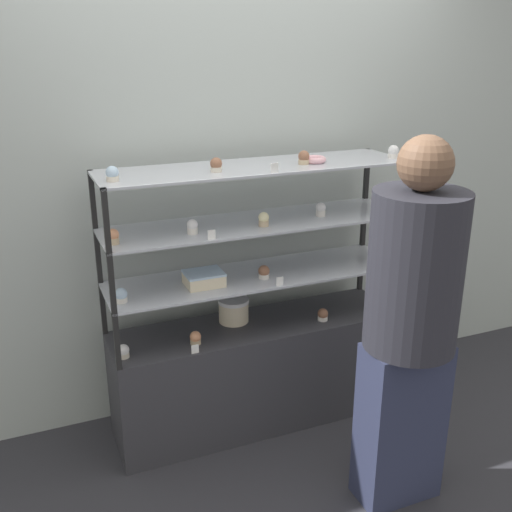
{
  "coord_description": "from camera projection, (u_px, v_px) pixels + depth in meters",
  "views": [
    {
      "loc": [
        -1.08,
        -2.62,
        1.98
      ],
      "look_at": [
        0.0,
        0.0,
        0.96
      ],
      "focal_mm": 42.0,
      "sensor_mm": 36.0,
      "label": 1
    }
  ],
  "objects": [
    {
      "name": "back_wall",
      "position": [
        231.0,
        176.0,
        3.2
      ],
      "size": [
        8.0,
        0.05,
        2.6
      ],
      "color": "#A8B2AD",
      "rests_on": "ground_plane"
    },
    {
      "name": "price_tag_3",
      "position": [
        275.0,
        168.0,
        2.69
      ],
      "size": [
        0.04,
        0.0,
        0.04
      ],
      "color": "white",
      "rests_on": "display_riser_upper"
    },
    {
      "name": "price_tag_0",
      "position": [
        195.0,
        349.0,
        2.83
      ],
      "size": [
        0.04,
        0.0,
        0.04
      ],
      "color": "white",
      "rests_on": "display_base"
    },
    {
      "name": "cupcake_10",
      "position": [
        321.0,
        209.0,
        3.03
      ],
      "size": [
        0.05,
        0.05,
        0.07
      ],
      "color": "white",
      "rests_on": "display_riser_middle"
    },
    {
      "name": "cupcake_14",
      "position": [
        304.0,
        158.0,
        2.88
      ],
      "size": [
        0.05,
        0.05,
        0.07
      ],
      "color": "#CCB28C",
      "rests_on": "display_riser_upper"
    },
    {
      "name": "cupcake_6",
      "position": [
        381.0,
        255.0,
        3.23
      ],
      "size": [
        0.06,
        0.06,
        0.07
      ],
      "color": "#CCB28C",
      "rests_on": "display_riser_lower"
    },
    {
      "name": "sheet_cake_frosted",
      "position": [
        204.0,
        278.0,
        2.9
      ],
      "size": [
        0.18,
        0.15,
        0.07
      ],
      "color": "beige",
      "rests_on": "display_riser_lower"
    },
    {
      "name": "display_riser_middle",
      "position": [
        256.0,
        225.0,
        2.96
      ],
      "size": [
        1.52,
        0.41,
        0.28
      ],
      "color": "black",
      "rests_on": "display_riser_lower"
    },
    {
      "name": "customer_figure",
      "position": [
        410.0,
        321.0,
        2.49
      ],
      "size": [
        0.39,
        0.39,
        1.65
      ],
      "color": "#282D47",
      "rests_on": "ground_plane"
    },
    {
      "name": "cupcake_2",
      "position": [
        323.0,
        315.0,
        3.17
      ],
      "size": [
        0.06,
        0.06,
        0.07
      ],
      "color": "white",
      "rests_on": "display_base"
    },
    {
      "name": "cupcake_3",
      "position": [
        373.0,
        300.0,
        3.34
      ],
      "size": [
        0.06,
        0.06,
        0.07
      ],
      "color": "white",
      "rests_on": "display_base"
    },
    {
      "name": "display_riser_upper",
      "position": [
        256.0,
        169.0,
        2.86
      ],
      "size": [
        1.52,
        0.41,
        0.28
      ],
      "color": "black",
      "rests_on": "display_riser_middle"
    },
    {
      "name": "cupcake_15",
      "position": [
        393.0,
        152.0,
        3.03
      ],
      "size": [
        0.05,
        0.05,
        0.07
      ],
      "color": "white",
      "rests_on": "display_riser_upper"
    },
    {
      "name": "cupcake_13",
      "position": [
        216.0,
        165.0,
        2.71
      ],
      "size": [
        0.05,
        0.05,
        0.07
      ],
      "color": "beige",
      "rests_on": "display_riser_upper"
    },
    {
      "name": "cupcake_4",
      "position": [
        121.0,
        296.0,
        2.71
      ],
      "size": [
        0.06,
        0.06,
        0.07
      ],
      "color": "white",
      "rests_on": "display_riser_lower"
    },
    {
      "name": "cupcake_7",
      "position": [
        113.0,
        237.0,
        2.62
      ],
      "size": [
        0.05,
        0.05,
        0.07
      ],
      "color": "#CCB28C",
      "rests_on": "display_riser_middle"
    },
    {
      "name": "cupcake_5",
      "position": [
        264.0,
        272.0,
        2.98
      ],
      "size": [
        0.06,
        0.06,
        0.07
      ],
      "color": "white",
      "rests_on": "display_riser_lower"
    },
    {
      "name": "ground_plane",
      "position": [
        256.0,
        417.0,
        3.34
      ],
      "size": [
        20.0,
        20.0,
        0.0
      ],
      "primitive_type": "plane",
      "color": "#2D2D33"
    },
    {
      "name": "price_tag_2",
      "position": [
        212.0,
        235.0,
        2.68
      ],
      "size": [
        0.04,
        0.0,
        0.04
      ],
      "color": "white",
      "rests_on": "display_riser_middle"
    },
    {
      "name": "cupcake_8",
      "position": [
        192.0,
        227.0,
        2.75
      ],
      "size": [
        0.05,
        0.05,
        0.07
      ],
      "color": "white",
      "rests_on": "display_riser_middle"
    },
    {
      "name": "cupcake_0",
      "position": [
        123.0,
        351.0,
        2.79
      ],
      "size": [
        0.06,
        0.06,
        0.07
      ],
      "color": "beige",
      "rests_on": "display_base"
    },
    {
      "name": "display_base",
      "position": [
        256.0,
        372.0,
        3.24
      ],
      "size": [
        1.52,
        0.41,
        0.58
      ],
      "color": "#333338",
      "rests_on": "ground_plane"
    },
    {
      "name": "display_riser_lower",
      "position": [
        256.0,
        277.0,
        3.05
      ],
      "size": [
        1.52,
        0.41,
        0.28
      ],
      "color": "black",
      "rests_on": "display_base"
    },
    {
      "name": "layer_cake_centerpiece",
      "position": [
        234.0,
        310.0,
        3.14
      ],
      "size": [
        0.16,
        0.16,
        0.13
      ],
      "color": "beige",
      "rests_on": "display_base"
    },
    {
      "name": "cupcake_12",
      "position": [
        112.0,
        174.0,
        2.53
      ],
      "size": [
        0.05,
        0.05,
        0.07
      ],
      "color": "beige",
      "rests_on": "display_riser_upper"
    },
    {
      "name": "cupcake_11",
      "position": [
        383.0,
        203.0,
        3.16
      ],
      "size": [
        0.05,
        0.05,
        0.07
      ],
      "color": "beige",
      "rests_on": "display_riser_middle"
    },
    {
      "name": "cupcake_1",
      "position": [
        195.0,
        338.0,
        2.92
      ],
      "size": [
        0.06,
        0.06,
        0.07
      ],
      "color": "#CCB28C",
      "rests_on": "display_base"
    },
    {
      "name": "cupcake_9",
      "position": [
        264.0,
        219.0,
        2.87
      ],
      "size": [
        0.05,
        0.05,
        0.07
      ],
      "color": "#CCB28C",
      "rests_on": "display_riser_middle"
    },
    {
      "name": "donut_glazed",
      "position": [
        315.0,
        159.0,
        2.92
      ],
      "size": [
        0.11,
        0.11,
        0.03
      ],
      "color": "#EFB2BC",
      "rests_on": "display_riser_upper"
    },
    {
      "name": "price_tag_1",
      "position": [
        280.0,
        281.0,
        2.89
      ],
      "size": [
        0.04,
        0.0,
        0.04
      ],
      "color": "white",
      "rests_on": "display_riser_lower"
    }
  ]
}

